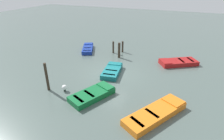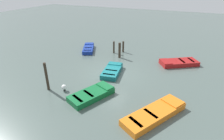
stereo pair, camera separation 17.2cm
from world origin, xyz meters
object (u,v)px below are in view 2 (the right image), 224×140
rowboat_red (179,63)px  marker_buoy (64,87)px  mooring_piling_center (123,47)px  rowboat_blue (88,48)px  rowboat_orange (155,114)px  mooring_piling_far_right (114,47)px  mooring_piling_far_left (47,77)px  rowboat_teal (112,71)px  rowboat_green (92,94)px  mooring_piling_near_right (120,50)px

rowboat_red → marker_buoy: bearing=16.3°
mooring_piling_center → marker_buoy: size_ratio=2.53×
rowboat_blue → rowboat_orange: size_ratio=0.75×
mooring_piling_far_right → mooring_piling_far_left: 8.94m
rowboat_teal → rowboat_green: 3.83m
rowboat_orange → mooring_piling_center: 10.86m
rowboat_blue → rowboat_teal: size_ratio=1.07×
rowboat_green → mooring_piling_center: bearing=31.4°
mooring_piling_near_right → mooring_piling_far_left: bearing=162.9°
mooring_piling_near_right → marker_buoy: mooring_piling_near_right is taller
mooring_piling_center → mooring_piling_far_left: size_ratio=0.58×
rowboat_green → mooring_piling_near_right: size_ratio=2.14×
rowboat_teal → mooring_piling_near_right: (3.56, 0.75, 0.57)m
rowboat_green → mooring_piling_near_right: (7.39, 0.94, 0.57)m
mooring_piling_far_right → marker_buoy: 8.52m
mooring_piling_far_right → marker_buoy: (-8.51, 0.18, -0.36)m
rowboat_red → mooring_piling_far_left: 11.73m
rowboat_orange → mooring_piling_near_right: bearing=64.2°
rowboat_blue → rowboat_green: 9.43m
rowboat_blue → mooring_piling_center: (1.07, -3.79, 0.39)m
rowboat_blue → mooring_piling_far_left: 8.63m
mooring_piling_far_left → mooring_piling_center: bearing=-12.8°
mooring_piling_center → mooring_piling_far_right: bearing=129.2°
rowboat_blue → mooring_piling_far_left: bearing=165.4°
rowboat_green → mooring_piling_center: (9.08, 1.18, 0.39)m
rowboat_orange → mooring_piling_center: (9.36, 5.49, 0.39)m
rowboat_blue → rowboat_green: same height
rowboat_blue → rowboat_red: 9.77m
rowboat_orange → rowboat_teal: bearing=77.5°
rowboat_blue → mooring_piling_near_right: (-0.62, -4.03, 0.57)m
mooring_piling_center → mooring_piling_far_right: 1.07m
rowboat_blue → mooring_piling_far_right: (0.40, -2.96, 0.43)m
rowboat_teal → marker_buoy: (-3.93, 2.00, 0.07)m
rowboat_blue → rowboat_red: same height
rowboat_teal → rowboat_green: size_ratio=0.90×
rowboat_green → rowboat_orange: bearing=-69.7°
rowboat_blue → marker_buoy: marker_buoy is taller
rowboat_red → rowboat_orange: (-8.26, 0.49, -0.00)m
rowboat_teal → mooring_piling_center: bearing=1.5°
rowboat_blue → marker_buoy: (-8.12, -2.78, 0.07)m
rowboat_red → mooring_piling_far_right: size_ratio=2.82×
rowboat_blue → rowboat_teal: bearing=-156.7°
rowboat_orange → marker_buoy: marker_buoy is taller
mooring_piling_center → rowboat_red: bearing=-100.5°
mooring_piling_near_right → marker_buoy: bearing=170.5°
rowboat_green → rowboat_red: same height
rowboat_teal → mooring_piling_center: 5.36m
marker_buoy → rowboat_orange: bearing=-91.5°
rowboat_teal → mooring_piling_far_right: 4.94m
rowboat_red → mooring_piling_far_left: bearing=13.0°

